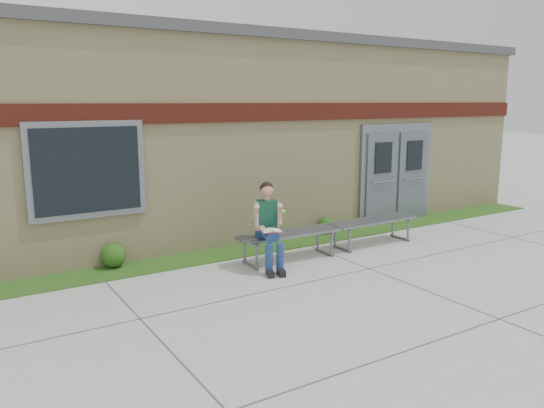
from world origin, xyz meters
TOP-DOWN VIEW (x-y plane):
  - ground at (0.00, 0.00)m, footprint 80.00×80.00m
  - grass_strip at (0.00, 2.60)m, footprint 16.00×0.80m
  - school_building at (-0.00, 5.99)m, footprint 16.20×6.22m
  - bench_left at (0.13, 1.67)m, footprint 1.97×0.60m
  - bench_right at (2.13, 1.67)m, footprint 1.94×0.55m
  - girl at (-0.42, 1.46)m, footprint 0.60×0.92m
  - shrub_mid at (-2.68, 2.85)m, footprint 0.42×0.42m
  - shrub_east at (1.89, 2.85)m, footprint 0.34×0.34m

SIDE VIEW (x-z plane):
  - ground at x=0.00m, z-range 0.00..0.00m
  - grass_strip at x=0.00m, z-range 0.00..0.02m
  - shrub_east at x=1.89m, z-range 0.02..0.36m
  - shrub_mid at x=-2.68m, z-range 0.02..0.44m
  - bench_right at x=2.13m, z-range 0.14..0.64m
  - bench_left at x=0.13m, z-range 0.14..0.65m
  - girl at x=-0.42m, z-range 0.04..1.51m
  - school_building at x=0.00m, z-range 0.00..4.20m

